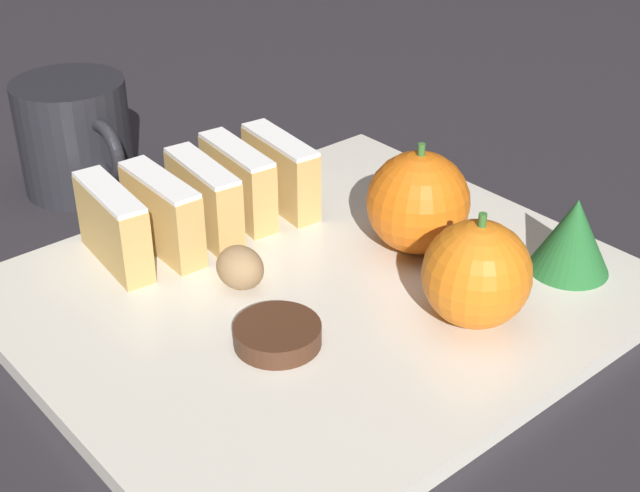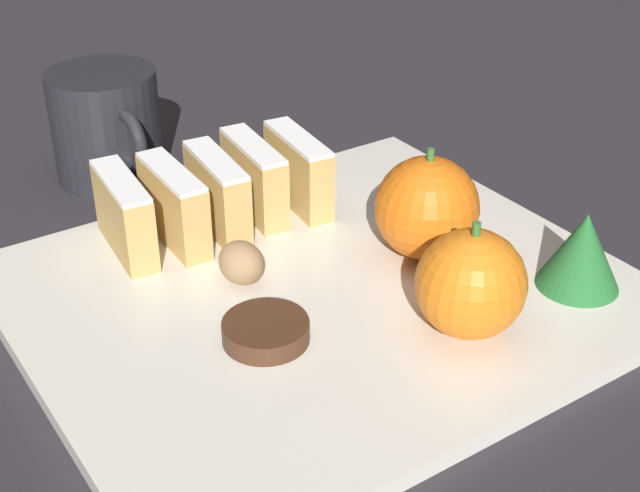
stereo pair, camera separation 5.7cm
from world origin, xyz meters
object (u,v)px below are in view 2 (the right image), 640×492
object	(u,v)px
orange_far	(427,208)
orange_near	(471,284)
chocolate_cookie	(266,331)
coffee_mug	(107,126)
walnut	(241,263)

from	to	relation	value
orange_far	orange_near	bearing A→B (deg)	-23.46
chocolate_cookie	coffee_mug	xyz separation A→B (m)	(-0.28, 0.02, 0.03)
orange_near	chocolate_cookie	bearing A→B (deg)	-119.14
orange_near	walnut	xyz separation A→B (m)	(-0.12, -0.09, -0.02)
walnut	coffee_mug	world-z (taller)	coffee_mug
orange_near	orange_far	xyz separation A→B (m)	(-0.08, 0.04, 0.00)
orange_near	chocolate_cookie	world-z (taller)	orange_near
walnut	chocolate_cookie	world-z (taller)	walnut
chocolate_cookie	coffee_mug	bearing A→B (deg)	176.05
chocolate_cookie	orange_far	bearing A→B (deg)	99.95
orange_near	orange_far	distance (m)	0.09
orange_near	chocolate_cookie	xyz separation A→B (m)	(-0.06, -0.11, -0.03)
walnut	orange_far	bearing A→B (deg)	72.13
walnut	coffee_mug	size ratio (longest dim) A/B	0.29
chocolate_cookie	walnut	bearing A→B (deg)	162.52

